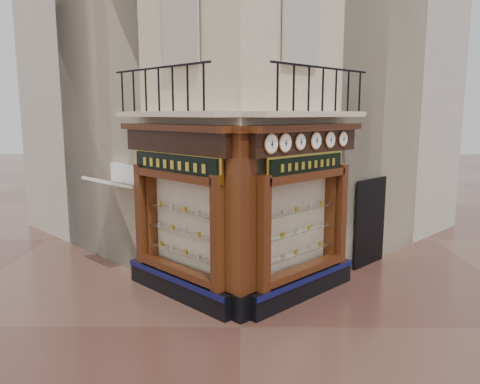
{
  "coord_description": "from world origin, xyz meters",
  "views": [
    {
      "loc": [
        0.03,
        -8.74,
        4.22
      ],
      "look_at": [
        -0.02,
        2.0,
        2.4
      ],
      "focal_mm": 35.0,
      "sensor_mm": 36.0,
      "label": 1
    }
  ],
  "objects_px": {
    "clock_a": "(271,144)",
    "signboard_right": "(307,165)",
    "clock_b": "(285,143)",
    "clock_c": "(300,142)",
    "corner_pilaster": "(241,226)",
    "awning": "(115,274)",
    "clock_d": "(316,141)",
    "clock_e": "(330,140)",
    "clock_f": "(343,139)",
    "signboard_left": "(175,165)"
  },
  "relations": [
    {
      "from": "clock_e",
      "to": "signboard_right",
      "type": "bearing_deg",
      "value": 170.84
    },
    {
      "from": "signboard_right",
      "to": "clock_d",
      "type": "bearing_deg",
      "value": -37.17
    },
    {
      "from": "clock_c",
      "to": "clock_e",
      "type": "xyz_separation_m",
      "value": [
        0.77,
        0.77,
        0.0
      ]
    },
    {
      "from": "clock_a",
      "to": "clock_c",
      "type": "height_order",
      "value": "clock_a"
    },
    {
      "from": "clock_e",
      "to": "signboard_left",
      "type": "xyz_separation_m",
      "value": [
        -3.49,
        -0.41,
        -0.52
      ]
    },
    {
      "from": "clock_b",
      "to": "signboard_left",
      "type": "height_order",
      "value": "clock_b"
    },
    {
      "from": "clock_f",
      "to": "awning",
      "type": "bearing_deg",
      "value": 126.63
    },
    {
      "from": "clock_b",
      "to": "clock_f",
      "type": "relative_size",
      "value": 1.12
    },
    {
      "from": "clock_c",
      "to": "clock_a",
      "type": "bearing_deg",
      "value": -180.0
    },
    {
      "from": "clock_a",
      "to": "signboard_left",
      "type": "distance_m",
      "value": 2.36
    },
    {
      "from": "corner_pilaster",
      "to": "clock_a",
      "type": "xyz_separation_m",
      "value": [
        0.6,
        -0.01,
        1.67
      ]
    },
    {
      "from": "corner_pilaster",
      "to": "awning",
      "type": "xyz_separation_m",
      "value": [
        -3.34,
        2.63,
        -1.95
      ]
    },
    {
      "from": "clock_a",
      "to": "signboard_right",
      "type": "height_order",
      "value": "clock_a"
    },
    {
      "from": "clock_a",
      "to": "clock_d",
      "type": "xyz_separation_m",
      "value": [
        1.05,
        1.05,
        0.0
      ]
    },
    {
      "from": "signboard_right",
      "to": "clock_f",
      "type": "bearing_deg",
      "value": -5.23
    },
    {
      "from": "clock_b",
      "to": "clock_c",
      "type": "distance_m",
      "value": 0.5
    },
    {
      "from": "clock_a",
      "to": "clock_f",
      "type": "distance_m",
      "value": 2.54
    },
    {
      "from": "corner_pilaster",
      "to": "clock_a",
      "type": "relative_size",
      "value": 9.71
    },
    {
      "from": "clock_d",
      "to": "clock_e",
      "type": "relative_size",
      "value": 1.02
    },
    {
      "from": "clock_c",
      "to": "clock_b",
      "type": "bearing_deg",
      "value": -180.0
    },
    {
      "from": "clock_c",
      "to": "corner_pilaster",
      "type": "bearing_deg",
      "value": 162.37
    },
    {
      "from": "corner_pilaster",
      "to": "clock_f",
      "type": "bearing_deg",
      "value": -8.21
    },
    {
      "from": "clock_d",
      "to": "signboard_left",
      "type": "relative_size",
      "value": 0.17
    },
    {
      "from": "clock_d",
      "to": "signboard_left",
      "type": "bearing_deg",
      "value": 135.46
    },
    {
      "from": "clock_a",
      "to": "signboard_right",
      "type": "relative_size",
      "value": 0.21
    },
    {
      "from": "corner_pilaster",
      "to": "clock_d",
      "type": "xyz_separation_m",
      "value": [
        1.64,
        1.04,
        1.67
      ]
    },
    {
      "from": "corner_pilaster",
      "to": "signboard_right",
      "type": "xyz_separation_m",
      "value": [
        1.46,
        1.01,
        1.15
      ]
    },
    {
      "from": "clock_e",
      "to": "clock_c",
      "type": "bearing_deg",
      "value": 180.0
    },
    {
      "from": "clock_f",
      "to": "clock_c",
      "type": "bearing_deg",
      "value": -180.0
    },
    {
      "from": "clock_a",
      "to": "signboard_left",
      "type": "relative_size",
      "value": 0.18
    },
    {
      "from": "clock_a",
      "to": "awning",
      "type": "distance_m",
      "value": 5.97
    },
    {
      "from": "clock_e",
      "to": "clock_f",
      "type": "xyz_separation_m",
      "value": [
        0.37,
        0.37,
        -0.0
      ]
    },
    {
      "from": "clock_b",
      "to": "clock_d",
      "type": "bearing_deg",
      "value": 0.0
    },
    {
      "from": "clock_a",
      "to": "clock_c",
      "type": "distance_m",
      "value": 0.93
    },
    {
      "from": "clock_b",
      "to": "corner_pilaster",
      "type": "bearing_deg",
      "value": 153.23
    },
    {
      "from": "clock_d",
      "to": "corner_pilaster",
      "type": "bearing_deg",
      "value": 167.31
    },
    {
      "from": "clock_b",
      "to": "clock_e",
      "type": "height_order",
      "value": "clock_b"
    },
    {
      "from": "clock_e",
      "to": "clock_a",
      "type": "bearing_deg",
      "value": 180.0
    },
    {
      "from": "corner_pilaster",
      "to": "awning",
      "type": "relative_size",
      "value": 2.68
    },
    {
      "from": "corner_pilaster",
      "to": "signboard_left",
      "type": "distance_m",
      "value": 2.12
    },
    {
      "from": "clock_f",
      "to": "awning",
      "type": "distance_m",
      "value": 6.83
    },
    {
      "from": "clock_d",
      "to": "clock_a",
      "type": "bearing_deg",
      "value": -180.0
    },
    {
      "from": "clock_b",
      "to": "clock_c",
      "type": "height_order",
      "value": "clock_b"
    },
    {
      "from": "clock_b",
      "to": "awning",
      "type": "bearing_deg",
      "value": 106.14
    },
    {
      "from": "clock_d",
      "to": "clock_c",
      "type": "bearing_deg",
      "value": -180.0
    },
    {
      "from": "clock_e",
      "to": "clock_f",
      "type": "distance_m",
      "value": 0.52
    },
    {
      "from": "corner_pilaster",
      "to": "clock_c",
      "type": "distance_m",
      "value": 2.19
    },
    {
      "from": "awning",
      "to": "clock_f",
      "type": "bearing_deg",
      "value": -143.37
    },
    {
      "from": "awning",
      "to": "signboard_right",
      "type": "distance_m",
      "value": 5.94
    },
    {
      "from": "awning",
      "to": "signboard_left",
      "type": "xyz_separation_m",
      "value": [
        1.88,
        -1.62,
        3.1
      ]
    }
  ]
}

